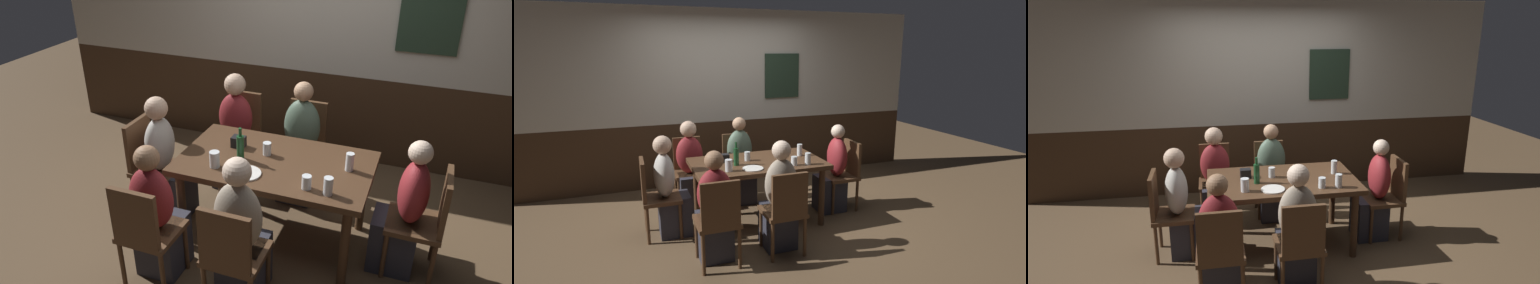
# 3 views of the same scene
# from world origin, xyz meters

# --- Properties ---
(ground_plane) EXTENTS (12.00, 12.00, 0.00)m
(ground_plane) POSITION_xyz_m (0.00, 0.00, 0.00)
(ground_plane) COLOR brown
(wall_back) EXTENTS (6.40, 0.13, 2.60)m
(wall_back) POSITION_xyz_m (0.01, 1.65, 1.30)
(wall_back) COLOR #3D2819
(wall_back) RESTS_ON ground_plane
(dining_table) EXTENTS (1.52, 0.90, 0.74)m
(dining_table) POSITION_xyz_m (0.00, 0.00, 0.65)
(dining_table) COLOR #472D1C
(dining_table) RESTS_ON ground_plane
(chair_left_near) EXTENTS (0.40, 0.40, 0.88)m
(chair_left_near) POSITION_xyz_m (-0.67, -0.87, 0.50)
(chair_left_near) COLOR #513521
(chair_left_near) RESTS_ON ground_plane
(chair_mid_far) EXTENTS (0.40, 0.40, 0.88)m
(chair_mid_far) POSITION_xyz_m (0.00, 0.87, 0.50)
(chair_mid_far) COLOR #513521
(chair_mid_far) RESTS_ON ground_plane
(chair_left_far) EXTENTS (0.40, 0.40, 0.88)m
(chair_left_far) POSITION_xyz_m (-0.67, 0.87, 0.50)
(chair_left_far) COLOR #513521
(chair_left_far) RESTS_ON ground_plane
(chair_head_east) EXTENTS (0.40, 0.40, 0.88)m
(chair_head_east) POSITION_xyz_m (1.18, 0.00, 0.50)
(chair_head_east) COLOR #513521
(chair_head_east) RESTS_ON ground_plane
(chair_head_west) EXTENTS (0.40, 0.40, 0.88)m
(chair_head_west) POSITION_xyz_m (-1.18, 0.00, 0.50)
(chair_head_west) COLOR #513521
(chair_head_west) RESTS_ON ground_plane
(chair_mid_near) EXTENTS (0.40, 0.40, 0.88)m
(chair_mid_near) POSITION_xyz_m (0.00, -0.87, 0.50)
(chair_mid_near) COLOR #513521
(chair_mid_near) RESTS_ON ground_plane
(person_left_near) EXTENTS (0.34, 0.37, 1.11)m
(person_left_near) POSITION_xyz_m (-0.67, -0.70, 0.46)
(person_left_near) COLOR #2D2D38
(person_left_near) RESTS_ON ground_plane
(person_mid_far) EXTENTS (0.34, 0.37, 1.14)m
(person_mid_far) POSITION_xyz_m (-0.00, 0.70, 0.48)
(person_mid_far) COLOR #2D2D38
(person_mid_far) RESTS_ON ground_plane
(person_left_far) EXTENTS (0.34, 0.37, 1.13)m
(person_left_far) POSITION_xyz_m (-0.67, 0.70, 0.48)
(person_left_far) COLOR #2D2D38
(person_left_far) RESTS_ON ground_plane
(person_head_east) EXTENTS (0.37, 0.34, 1.11)m
(person_head_east) POSITION_xyz_m (1.01, 0.00, 0.46)
(person_head_east) COLOR #2D2D38
(person_head_east) RESTS_ON ground_plane
(person_head_west) EXTENTS (0.37, 0.34, 1.13)m
(person_head_west) POSITION_xyz_m (-1.01, 0.00, 0.48)
(person_head_west) COLOR #2D2D38
(person_head_west) RESTS_ON ground_plane
(person_mid_near) EXTENTS (0.34, 0.37, 1.15)m
(person_mid_near) POSITION_xyz_m (0.00, -0.70, 0.48)
(person_mid_near) COLOR #2D2D38
(person_mid_near) RESTS_ON ground_plane
(pint_glass_stout) EXTENTS (0.07, 0.07, 0.11)m
(pint_glass_stout) POSITION_xyz_m (-0.10, 0.07, 0.79)
(pint_glass_stout) COLOR silver
(pint_glass_stout) RESTS_ON dining_table
(tumbler_short) EXTENTS (0.07, 0.07, 0.13)m
(tumbler_short) POSITION_xyz_m (0.50, -0.32, 0.80)
(tumbler_short) COLOR silver
(tumbler_short) RESTS_ON dining_table
(pint_glass_pale) EXTENTS (0.08, 0.08, 0.13)m
(pint_glass_pale) POSITION_xyz_m (-0.41, -0.26, 0.80)
(pint_glass_pale) COLOR silver
(pint_glass_pale) RESTS_ON dining_table
(beer_glass_half) EXTENTS (0.07, 0.07, 0.10)m
(beer_glass_half) POSITION_xyz_m (0.34, -0.30, 0.79)
(beer_glass_half) COLOR silver
(beer_glass_half) RESTS_ON dining_table
(pint_glass_amber) EXTENTS (0.06, 0.06, 0.14)m
(pint_glass_amber) POSITION_xyz_m (0.57, 0.07, 0.81)
(pint_glass_amber) COLOR silver
(pint_glass_amber) RESTS_ON dining_table
(beer_bottle_green) EXTENTS (0.06, 0.06, 0.27)m
(beer_bottle_green) POSITION_xyz_m (-0.27, -0.07, 0.85)
(beer_bottle_green) COLOR #194723
(beer_bottle_green) RESTS_ON dining_table
(plate_white_large) EXTENTS (0.23, 0.23, 0.01)m
(plate_white_large) POSITION_xyz_m (-0.14, -0.27, 0.75)
(plate_white_large) COLOR white
(plate_white_large) RESTS_ON dining_table
(condiment_caddy) EXTENTS (0.11, 0.09, 0.09)m
(condiment_caddy) POSITION_xyz_m (-0.37, 0.12, 0.79)
(condiment_caddy) COLOR black
(condiment_caddy) RESTS_ON dining_table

